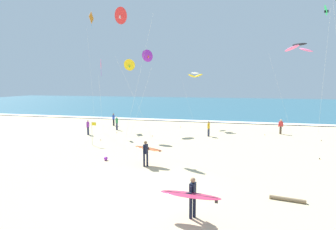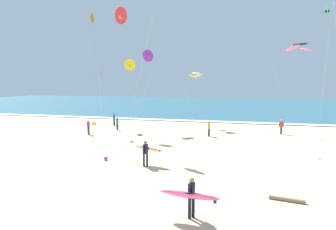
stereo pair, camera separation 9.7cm
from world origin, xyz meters
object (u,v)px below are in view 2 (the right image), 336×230
Objects in this scene: surfer_lead at (190,195)px; lifeguard_flag at (93,131)px; kite_arc_charcoal_outer at (300,48)px; bystander_yellow_top at (209,129)px; bystander_purple_top at (88,127)px; kite_diamond_amber_mid at (92,21)px; surfer_trailing at (147,150)px; bystander_blue_top at (114,119)px; driftwood_log at (287,199)px; bystander_red_top at (281,127)px; kite_diamond_rose_extra at (101,67)px; kite_delta_golden_distant at (130,65)px; bystander_green_top at (117,123)px; kite_delta_scarlet_high at (122,16)px; kite_delta_violet_near at (148,56)px; beach_ball at (106,158)px; kite_delta_emerald_close at (327,11)px; kite_arc_ivory_low at (196,75)px.

lifeguard_flag reaches higher than surfer_lead.
kite_arc_charcoal_outer is 11.18m from bystander_yellow_top.
bystander_purple_top is at bearing -175.02° from kite_arc_charcoal_outer.
lifeguard_flag reaches higher than bystander_purple_top.
bystander_purple_top is at bearing -65.57° from kite_diamond_amber_mid.
bystander_blue_top is (-9.25, 14.61, -0.23)m from surfer_trailing.
bystander_red_top is at bearing 81.43° from driftwood_log.
surfer_trailing is 16.96m from kite_arc_charcoal_outer.
driftwood_log is at bearing -98.57° from bystander_red_top.
driftwood_log is (20.75, -19.64, -13.45)m from kite_diamond_amber_mid.
surfer_lead is 19.76m from bystander_purple_top.
kite_diamond_rose_extra reaches higher than surfer_lead.
surfer_trailing reaches higher than bystander_yellow_top.
bystander_green_top is (-2.81, 2.73, -6.41)m from kite_delta_golden_distant.
kite_delta_scarlet_high is 12.12m from bystander_purple_top.
kite_delta_violet_near is 8.52m from bystander_green_top.
kite_delta_golden_distant is at bearing -44.18° from bystander_green_top.
bystander_blue_top is (-5.55, 9.76, -10.10)m from kite_delta_scarlet_high.
kite_delta_scarlet_high is at bearing 124.33° from surfer_lead.
bystander_green_top is at bearing -174.31° from bystander_red_top.
bystander_purple_top is (-0.06, -6.09, 0.00)m from bystander_blue_top.
bystander_yellow_top and bystander_red_top have the same top height.
kite_delta_golden_distant is 0.98× the size of kite_diamond_rose_extra.
bystander_red_top is 5.68× the size of beach_ball.
bystander_purple_top is at bearing -90.59° from bystander_blue_top.
kite_diamond_amber_mid is at bearing 114.43° from bystander_purple_top.
lifeguard_flag is at bearing -74.66° from bystander_blue_top.
lifeguard_flag is (1.82, -5.37, -5.85)m from kite_diamond_rose_extra.
beach_ball is at bearing -85.94° from kite_delta_violet_near.
bystander_green_top is at bearing 175.24° from kite_arc_charcoal_outer.
bystander_red_top is at bearing 71.41° from surfer_lead.
bystander_yellow_top is at bearing -19.19° from kite_diamond_amber_mid.
kite_diamond_amber_mid is 1.88× the size of kite_delta_golden_distant.
driftwood_log is at bearing -110.02° from kite_delta_emerald_close.
bystander_green_top is (-3.86, 7.01, -10.10)m from kite_delta_scarlet_high.
kite_delta_emerald_close reaches higher than kite_arc_charcoal_outer.
driftwood_log is (14.41, -7.89, -1.18)m from lifeguard_flag.
surfer_trailing is 8.75m from driftwood_log.
kite_diamond_rose_extra reaches higher than surfer_trailing.
bystander_green_top is at bearing -160.62° from kite_delta_violet_near.
kite_diamond_amber_mid is 14.41m from bystander_green_top.
kite_diamond_rose_extra is (-12.13, 16.00, 6.07)m from surfer_lead.
kite_arc_ivory_low is at bearing 97.40° from surfer_lead.
bystander_blue_top is (-0.98, 4.83, -6.30)m from kite_diamond_rose_extra.
bystander_green_top is at bearing -58.31° from bystander_blue_top.
kite_delta_emerald_close reaches higher than kite_delta_golden_distant.
kite_arc_ivory_low is 11.75m from bystander_blue_top.
lifeguard_flag is at bearing -61.67° from kite_diamond_amber_mid.
bystander_red_top is (-0.60, 3.36, -7.80)m from kite_arc_charcoal_outer.
kite_diamond_amber_mid is at bearing 121.34° from beach_ball.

